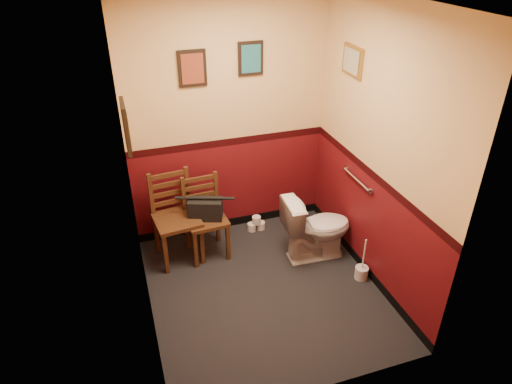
% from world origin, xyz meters
% --- Properties ---
extents(floor, '(2.20, 2.40, 0.00)m').
position_xyz_m(floor, '(0.00, 0.00, 0.00)').
color(floor, black).
rests_on(floor, ground).
extents(ceiling, '(2.20, 2.40, 0.00)m').
position_xyz_m(ceiling, '(0.00, 0.00, 2.70)').
color(ceiling, silver).
rests_on(ceiling, ground).
extents(wall_back, '(2.20, 0.00, 2.70)m').
position_xyz_m(wall_back, '(0.00, 1.20, 1.35)').
color(wall_back, '#570D12').
rests_on(wall_back, ground).
extents(wall_front, '(2.20, 0.00, 2.70)m').
position_xyz_m(wall_front, '(0.00, -1.20, 1.35)').
color(wall_front, '#570D12').
rests_on(wall_front, ground).
extents(wall_left, '(0.00, 2.40, 2.70)m').
position_xyz_m(wall_left, '(-1.10, 0.00, 1.35)').
color(wall_left, '#570D12').
rests_on(wall_left, ground).
extents(wall_right, '(0.00, 2.40, 2.70)m').
position_xyz_m(wall_right, '(1.10, 0.00, 1.35)').
color(wall_right, '#570D12').
rests_on(wall_right, ground).
extents(grab_bar, '(0.05, 0.56, 0.06)m').
position_xyz_m(grab_bar, '(1.07, 0.25, 0.95)').
color(grab_bar, silver).
rests_on(grab_bar, wall_right).
extents(framed_print_back_a, '(0.28, 0.04, 0.36)m').
position_xyz_m(framed_print_back_a, '(-0.35, 1.18, 1.95)').
color(framed_print_back_a, black).
rests_on(framed_print_back_a, wall_back).
extents(framed_print_back_b, '(0.26, 0.04, 0.34)m').
position_xyz_m(framed_print_back_b, '(0.25, 1.18, 2.00)').
color(framed_print_back_b, black).
rests_on(framed_print_back_b, wall_back).
extents(framed_print_left, '(0.04, 0.30, 0.38)m').
position_xyz_m(framed_print_left, '(-1.08, 0.10, 1.85)').
color(framed_print_left, black).
rests_on(framed_print_left, wall_left).
extents(framed_print_right, '(0.04, 0.34, 0.28)m').
position_xyz_m(framed_print_right, '(1.08, 0.60, 2.05)').
color(framed_print_right, olive).
rests_on(framed_print_right, wall_right).
extents(toilet, '(0.76, 0.45, 0.73)m').
position_xyz_m(toilet, '(0.72, 0.36, 0.36)').
color(toilet, white).
rests_on(toilet, floor).
extents(toilet_brush, '(0.14, 0.14, 0.49)m').
position_xyz_m(toilet_brush, '(1.01, -0.14, 0.08)').
color(toilet_brush, silver).
rests_on(toilet_brush, floor).
extents(chair_left, '(0.50, 0.50, 0.98)m').
position_xyz_m(chair_left, '(-0.70, 0.84, 0.49)').
color(chair_left, '#4D2C17').
rests_on(chair_left, floor).
extents(chair_right, '(0.44, 0.44, 0.90)m').
position_xyz_m(chair_right, '(-0.39, 0.81, 0.45)').
color(chair_right, '#4D2C17').
rests_on(chair_right, floor).
extents(handbag, '(0.39, 0.29, 0.26)m').
position_xyz_m(handbag, '(-0.39, 0.77, 0.58)').
color(handbag, black).
rests_on(handbag, chair_right).
extents(tp_stack, '(0.21, 0.11, 0.19)m').
position_xyz_m(tp_stack, '(0.26, 1.03, 0.08)').
color(tp_stack, silver).
rests_on(tp_stack, floor).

